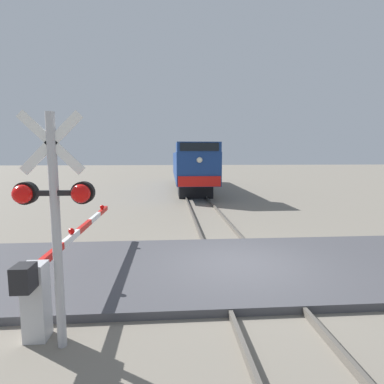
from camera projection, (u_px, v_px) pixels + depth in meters
name	position (u px, v px, depth m)	size (l,w,h in m)	color
ground_plane	(239.00, 269.00, 8.18)	(160.00, 160.00, 0.00)	gray
rail_track_left	(213.00, 267.00, 8.12)	(0.08, 80.00, 0.15)	#59544C
rail_track_right	(266.00, 266.00, 8.22)	(0.08, 80.00, 0.15)	#59544C
road_surface	(239.00, 266.00, 8.17)	(36.00, 4.76, 0.17)	#47474C
locomotive	(190.00, 167.00, 26.62)	(2.78, 16.71, 3.82)	black
crossing_signal	(54.00, 207.00, 4.62)	(1.18, 0.33, 3.70)	#ADADB2
crossing_gate	(54.00, 269.00, 5.82)	(0.36, 6.30, 1.41)	silver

